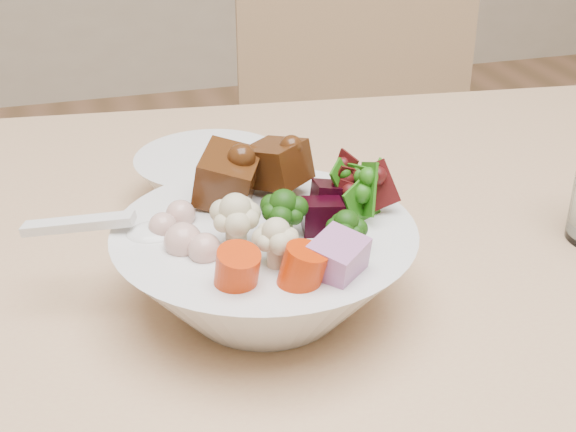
% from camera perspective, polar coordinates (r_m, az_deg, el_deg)
% --- Properties ---
extents(chair_far, '(0.49, 0.49, 0.93)m').
position_cam_1_polar(chair_far, '(1.43, 5.51, 2.37)').
color(chair_far, tan).
rests_on(chair_far, ground).
extents(food_bowl, '(0.22, 0.22, 0.12)m').
position_cam_1_polar(food_bowl, '(0.60, -1.53, -3.21)').
color(food_bowl, silver).
rests_on(food_bowl, dining_table).
extents(soup_spoon, '(0.12, 0.07, 0.02)m').
position_cam_1_polar(soup_spoon, '(0.59, -10.80, -1.11)').
color(soup_spoon, silver).
rests_on(soup_spoon, food_bowl).
extents(side_bowl, '(0.14, 0.14, 0.05)m').
position_cam_1_polar(side_bowl, '(0.76, -5.49, 2.58)').
color(side_bowl, silver).
rests_on(side_bowl, dining_table).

